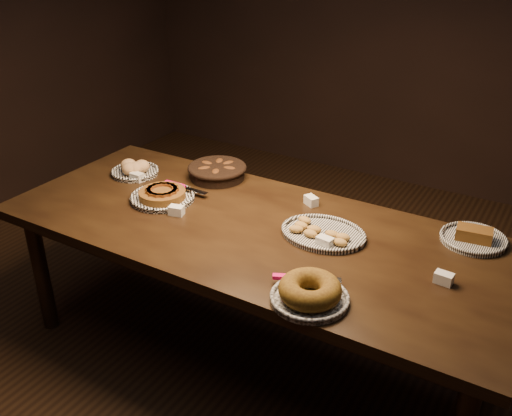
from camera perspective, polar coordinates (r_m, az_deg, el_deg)
The scene contains 9 objects.
ground at distance 3.05m, azimuth -0.26°, elevation -14.28°, with size 5.00×5.00×0.00m, color black.
buffet_table at distance 2.65m, azimuth -0.29°, elevation -3.26°, with size 2.40×1.00×0.75m.
apple_tart_plate at distance 2.89m, azimuth -9.31°, elevation 1.25°, with size 0.35×0.32×0.06m.
madeleine_platter at distance 2.55m, azimuth 6.63°, elevation -2.49°, with size 0.38×0.31×0.04m.
bundt_cake_plate at distance 2.12m, azimuth 5.40°, elevation -8.39°, with size 0.33×0.31×0.09m.
croissant_basket at distance 3.10m, azimuth -3.90°, elevation 3.78°, with size 0.39×0.39×0.08m.
bread_roll_plate at distance 3.21m, azimuth -12.06°, elevation 3.82°, with size 0.26×0.26×0.08m.
loaf_plate at distance 2.66m, azimuth 20.92°, elevation -2.78°, with size 0.29×0.29×0.07m.
tent_cards at distance 2.65m, azimuth 1.19°, elevation -0.98°, with size 1.74×0.49×0.04m.
Camera 1 is at (1.19, -1.96, 2.02)m, focal length 40.00 mm.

